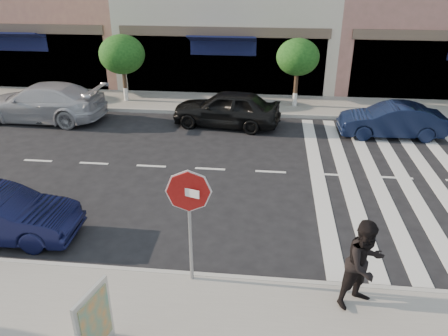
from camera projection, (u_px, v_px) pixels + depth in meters
ground at (188, 238)px, 10.88m from camera, size 120.00×120.00×0.00m
sidewalk_far at (230, 104)px, 20.70m from camera, size 60.00×3.00×0.15m
street_tree_wb at (122, 55)px, 20.04m from camera, size 2.10×2.10×3.06m
street_tree_c at (298, 57)px, 19.24m from camera, size 1.90×1.90×3.04m
stop_sign at (189, 203)px, 8.47m from camera, size 0.87×0.32×2.58m
walker at (364, 264)px, 8.25m from camera, size 1.15×1.10×1.87m
poster_board at (95, 324)px, 7.26m from camera, size 0.38×0.87×1.35m
car_far_left at (41, 102)px, 18.51m from camera, size 5.55×2.48×1.58m
car_far_mid at (227, 108)px, 17.90m from camera, size 4.58×2.33×1.49m
car_far_right at (391, 120)px, 16.87m from camera, size 3.97×1.49×1.29m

